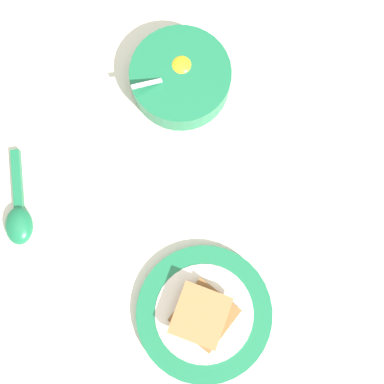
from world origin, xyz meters
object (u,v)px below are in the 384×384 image
(egg_bowl, at_px, (181,78))
(toast_sandwich, at_px, (203,315))
(soup_spoon, at_px, (19,217))
(toast_plate, at_px, (204,313))

(egg_bowl, bearing_deg, toast_sandwich, -43.02)
(toast_sandwich, xyz_separation_m, soup_spoon, (-0.32, -0.08, -0.02))
(soup_spoon, bearing_deg, egg_bowl, 83.32)
(egg_bowl, relative_size, toast_plate, 0.79)
(soup_spoon, bearing_deg, toast_plate, 14.71)
(egg_bowl, xyz_separation_m, toast_plate, (0.28, -0.26, -0.02))
(toast_plate, distance_m, toast_sandwich, 0.03)
(toast_sandwich, distance_m, soup_spoon, 0.33)
(toast_plate, xyz_separation_m, toast_sandwich, (-0.00, -0.00, 0.03))
(egg_bowl, height_order, toast_plate, egg_bowl)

